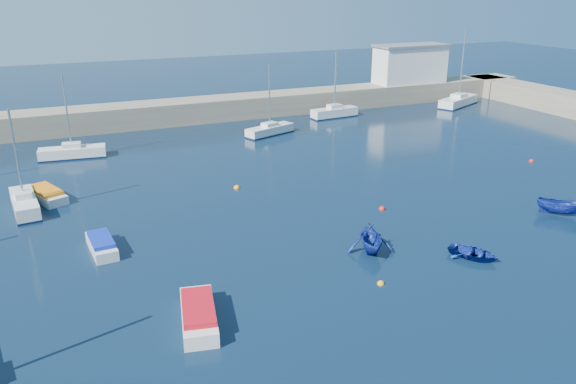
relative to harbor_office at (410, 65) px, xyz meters
name	(u,v)px	position (x,y,z in m)	size (l,w,h in m)	color
ground	(445,300)	(-30.00, -46.00, -5.10)	(220.00, 220.00, 0.00)	#0B1E33
back_wall	(204,110)	(-30.00, 0.00, -3.80)	(96.00, 4.50, 2.60)	gray
right_arm	(560,102)	(14.00, -14.00, -3.80)	(4.50, 32.00, 2.60)	gray
harbor_office	(410,65)	(0.00, 0.00, 0.00)	(10.00, 4.00, 5.00)	silver
sailboat_3	(25,203)	(-50.25, -23.45, -4.48)	(2.12, 5.77, 7.59)	silver
sailboat_5	(72,152)	(-46.04, -10.61, -4.51)	(6.25, 2.43, 8.06)	silver
sailboat_6	(270,130)	(-25.37, -9.99, -4.55)	(6.06, 3.55, 7.71)	silver
sailboat_7	(334,112)	(-14.65, -5.14, -4.45)	(6.19, 2.24, 8.12)	silver
sailboat_8	(458,101)	(4.35, -5.70, -4.44)	(7.89, 5.20, 10.05)	silver
motorboat_0	(198,314)	(-42.49, -42.82, -4.61)	(2.52, 4.85, 1.03)	silver
motorboat_1	(102,245)	(-45.89, -32.65, -4.66)	(1.60, 3.90, 0.94)	silver
motorboat_2	(46,194)	(-48.76, -21.56, -4.66)	(3.12, 4.79, 0.93)	silver
dinghy_center	(473,253)	(-25.33, -42.75, -4.79)	(2.14, 2.99, 0.62)	navy
dinghy_left	(371,238)	(-30.57, -39.41, -4.22)	(2.90, 3.36, 1.77)	navy
dinghy_right	(560,207)	(-14.99, -39.89, -4.49)	(1.18, 3.15, 1.22)	navy
buoy_0	(381,284)	(-32.22, -43.22, -5.10)	(0.42, 0.42, 0.42)	orange
buoy_1	(382,209)	(-26.07, -33.82, -5.10)	(0.49, 0.49, 0.49)	red
buoy_3	(237,188)	(-34.42, -25.06, -5.10)	(0.50, 0.50, 0.50)	orange
buoy_4	(531,162)	(-6.64, -29.33, -5.10)	(0.48, 0.48, 0.48)	red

